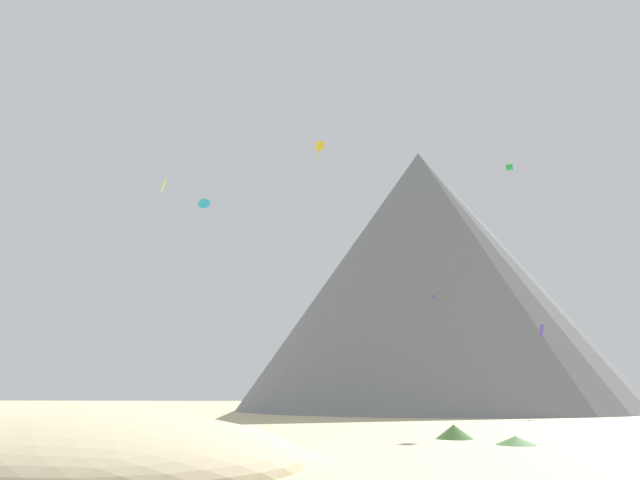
{
  "coord_description": "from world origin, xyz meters",
  "views": [
    {
      "loc": [
        5.56,
        -27.13,
        2.85
      ],
      "look_at": [
        -3.43,
        42.46,
        22.67
      ],
      "focal_mm": 30.62,
      "sensor_mm": 36.0,
      "label": 1
    }
  ],
  "objects_px": {
    "bush_mid_center": "(132,422)",
    "rock_massif": "(427,275)",
    "kite_yellow_high": "(320,146)",
    "bush_far_right": "(94,427)",
    "bush_near_right": "(230,431)",
    "bush_near_left": "(516,440)",
    "kite_violet_mid": "(432,299)",
    "kite_lime_high": "(163,185)",
    "kite_green_high": "(509,167)",
    "kite_cyan_high": "(204,204)",
    "bush_far_left": "(454,432)",
    "kite_indigo_low": "(542,330)"
  },
  "relations": [
    {
      "from": "kite_lime_high",
      "to": "bush_mid_center",
      "type": "bearing_deg",
      "value": -3.18
    },
    {
      "from": "bush_mid_center",
      "to": "kite_green_high",
      "type": "relative_size",
      "value": 1.27
    },
    {
      "from": "kite_indigo_low",
      "to": "kite_green_high",
      "type": "xyz_separation_m",
      "value": [
        -4.65,
        -11.08,
        19.34
      ]
    },
    {
      "from": "bush_far_left",
      "to": "kite_lime_high",
      "type": "height_order",
      "value": "kite_lime_high"
    },
    {
      "from": "kite_indigo_low",
      "to": "kite_green_high",
      "type": "distance_m",
      "value": 22.77
    },
    {
      "from": "bush_far_left",
      "to": "kite_lime_high",
      "type": "relative_size",
      "value": 1.04
    },
    {
      "from": "kite_violet_mid",
      "to": "bush_near_left",
      "type": "bearing_deg",
      "value": 11.12
    },
    {
      "from": "kite_violet_mid",
      "to": "kite_green_high",
      "type": "relative_size",
      "value": 0.98
    },
    {
      "from": "rock_massif",
      "to": "kite_yellow_high",
      "type": "relative_size",
      "value": 21.49
    },
    {
      "from": "kite_green_high",
      "to": "kite_cyan_high",
      "type": "bearing_deg",
      "value": -174.26
    },
    {
      "from": "kite_yellow_high",
      "to": "kite_lime_high",
      "type": "bearing_deg",
      "value": 6.27
    },
    {
      "from": "bush_far_right",
      "to": "bush_near_right",
      "type": "distance_m",
      "value": 11.6
    },
    {
      "from": "kite_yellow_high",
      "to": "bush_far_right",
      "type": "bearing_deg",
      "value": 42.28
    },
    {
      "from": "bush_near_left",
      "to": "kite_yellow_high",
      "type": "xyz_separation_m",
      "value": [
        -17.1,
        43.57,
        40.4
      ]
    },
    {
      "from": "rock_massif",
      "to": "kite_yellow_high",
      "type": "xyz_separation_m",
      "value": [
        -17.44,
        -27.76,
        15.54
      ]
    },
    {
      "from": "bush_mid_center",
      "to": "kite_yellow_high",
      "type": "distance_m",
      "value": 51.16
    },
    {
      "from": "kite_yellow_high",
      "to": "kite_green_high",
      "type": "bearing_deg",
      "value": 127.9
    },
    {
      "from": "bush_far_left",
      "to": "kite_cyan_high",
      "type": "xyz_separation_m",
      "value": [
        -30.62,
        34.58,
        29.41
      ]
    },
    {
      "from": "bush_near_right",
      "to": "kite_violet_mid",
      "type": "distance_m",
      "value": 47.67
    },
    {
      "from": "kite_violet_mid",
      "to": "kite_indigo_low",
      "type": "distance_m",
      "value": 15.54
    },
    {
      "from": "bush_near_left",
      "to": "bush_mid_center",
      "type": "xyz_separation_m",
      "value": [
        -30.75,
        15.17,
        0.09
      ]
    },
    {
      "from": "bush_near_right",
      "to": "kite_violet_mid",
      "type": "bearing_deg",
      "value": 66.17
    },
    {
      "from": "rock_massif",
      "to": "kite_green_high",
      "type": "xyz_separation_m",
      "value": [
        8.33,
        -39.56,
        5.4
      ]
    },
    {
      "from": "bush_near_left",
      "to": "kite_green_high",
      "type": "xyz_separation_m",
      "value": [
        8.67,
        31.78,
        30.26
      ]
    },
    {
      "from": "kite_violet_mid",
      "to": "kite_cyan_high",
      "type": "bearing_deg",
      "value": -65.36
    },
    {
      "from": "bush_near_right",
      "to": "kite_yellow_high",
      "type": "height_order",
      "value": "kite_yellow_high"
    },
    {
      "from": "bush_far_left",
      "to": "kite_yellow_high",
      "type": "relative_size",
      "value": 0.72
    },
    {
      "from": "bush_far_right",
      "to": "kite_green_high",
      "type": "xyz_separation_m",
      "value": [
        38.97,
        24.06,
        30.17
      ]
    },
    {
      "from": "bush_far_left",
      "to": "rock_massif",
      "type": "xyz_separation_m",
      "value": [
        3.43,
        67.39,
        24.66
      ]
    },
    {
      "from": "kite_lime_high",
      "to": "kite_violet_mid",
      "type": "xyz_separation_m",
      "value": [
        35.97,
        16.52,
        -13.53
      ]
    },
    {
      "from": "kite_violet_mid",
      "to": "kite_yellow_high",
      "type": "relative_size",
      "value": 0.3
    },
    {
      "from": "kite_green_high",
      "to": "bush_far_left",
      "type": "bearing_deg",
      "value": -98.11
    },
    {
      "from": "bush_far_left",
      "to": "bush_mid_center",
      "type": "xyz_separation_m",
      "value": [
        -27.67,
        11.22,
        -0.11
      ]
    },
    {
      "from": "bush_near_left",
      "to": "kite_yellow_high",
      "type": "distance_m",
      "value": 61.83
    },
    {
      "from": "rock_massif",
      "to": "kite_yellow_high",
      "type": "height_order",
      "value": "rock_massif"
    },
    {
      "from": "bush_near_right",
      "to": "kite_cyan_high",
      "type": "xyz_separation_m",
      "value": [
        -14.87,
        32.57,
        29.62
      ]
    },
    {
      "from": "bush_far_right",
      "to": "kite_indigo_low",
      "type": "height_order",
      "value": "kite_indigo_low"
    },
    {
      "from": "kite_cyan_high",
      "to": "kite_yellow_high",
      "type": "distance_m",
      "value": 20.43
    },
    {
      "from": "bush_far_left",
      "to": "kite_cyan_high",
      "type": "distance_m",
      "value": 54.76
    },
    {
      "from": "bush_far_right",
      "to": "kite_cyan_high",
      "type": "bearing_deg",
      "value": 96.31
    },
    {
      "from": "kite_cyan_high",
      "to": "kite_green_high",
      "type": "xyz_separation_m",
      "value": [
        42.38,
        -6.75,
        0.64
      ]
    },
    {
      "from": "kite_lime_high",
      "to": "kite_indigo_low",
      "type": "bearing_deg",
      "value": 79.54
    },
    {
      "from": "rock_massif",
      "to": "kite_lime_high",
      "type": "distance_m",
      "value": 55.35
    },
    {
      "from": "kite_lime_high",
      "to": "bush_far_left",
      "type": "bearing_deg",
      "value": 27.35
    },
    {
      "from": "bush_near_left",
      "to": "kite_green_high",
      "type": "bearing_deg",
      "value": 74.74
    },
    {
      "from": "bush_far_right",
      "to": "kite_green_high",
      "type": "bearing_deg",
      "value": 31.69
    },
    {
      "from": "rock_massif",
      "to": "kite_yellow_high",
      "type": "distance_m",
      "value": 36.28
    },
    {
      "from": "bush_mid_center",
      "to": "rock_massif",
      "type": "distance_m",
      "value": 68.81
    },
    {
      "from": "bush_near_left",
      "to": "rock_massif",
      "type": "relative_size",
      "value": 0.03
    },
    {
      "from": "kite_lime_high",
      "to": "kite_violet_mid",
      "type": "bearing_deg",
      "value": 90.31
    }
  ]
}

